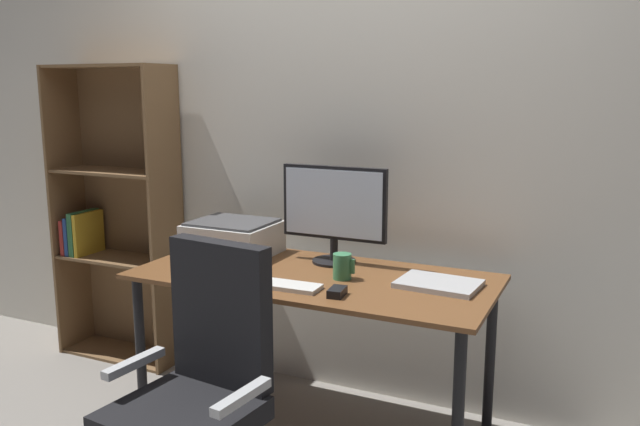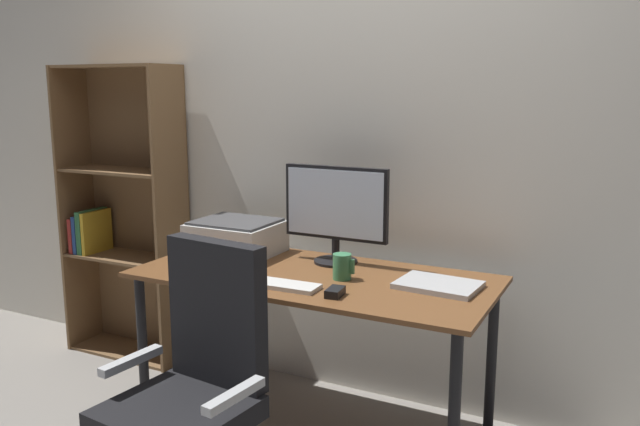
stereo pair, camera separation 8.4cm
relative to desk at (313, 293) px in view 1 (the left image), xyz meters
The scene contains 10 objects.
back_wall 0.83m from the desk, 90.00° to the left, with size 6.40×0.10×2.60m, color silver.
desk is the anchor object (origin of this frame).
monitor 0.40m from the desk, 89.04° to the left, with size 0.50×0.20×0.44m.
keyboard 0.24m from the desk, 95.57° to the right, with size 0.29×0.11×0.02m, color silver.
mouse 0.32m from the desk, 47.07° to the right, with size 0.06×0.10×0.03m, color black.
coffee_mug 0.20m from the desk, ahead, with size 0.09×0.08×0.11m.
laptop 0.54m from the desk, ahead, with size 0.32×0.23×0.02m, color #B7BABC.
printer 0.56m from the desk, 162.57° to the left, with size 0.40×0.34×0.16m.
office_chair 0.77m from the desk, 96.63° to the right, with size 0.55×0.54×1.01m.
bookshelf 1.46m from the desk, 165.76° to the left, with size 0.73×0.28×1.65m.
Camera 1 is at (1.17, -2.43, 1.53)m, focal length 36.57 mm.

